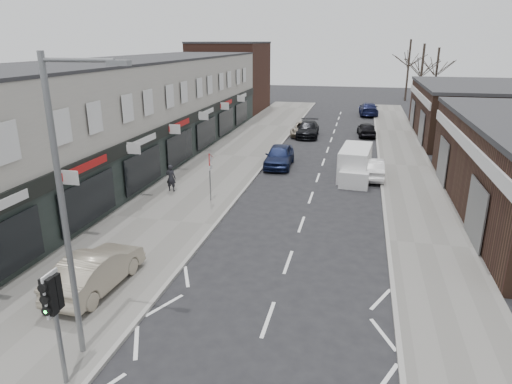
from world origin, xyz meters
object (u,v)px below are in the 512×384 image
Objects in this scene: parked_car_right_b at (367,129)px; traffic_light at (53,303)px; street_lamp at (68,199)px; warning_sign at (210,163)px; parked_car_right_c at (369,109)px; white_van at (355,164)px; parked_car_left_a at (279,156)px; parked_car_left_b at (308,129)px; parked_car_left_c at (304,129)px; pedestrian at (171,178)px; parked_car_right_a at (372,168)px; sedan_on_pavement at (96,270)px.

traffic_light is at bearing 72.83° from parked_car_right_b.
warning_sign is at bearing 92.84° from street_lamp.
parked_car_right_c is at bearing 80.76° from traffic_light.
white_van is 1.16× the size of parked_car_left_a.
parked_car_left_b is 1.03× the size of parked_car_left_c.
pedestrian is 12.55m from parked_car_right_a.
parked_car_left_b is 1.24× the size of parked_car_right_b.
parked_car_left_b is at bearing 114.49° from white_van.
warning_sign is at bearing 63.12° from parked_car_right_b.
white_van is at bearing 7.78° from parked_car_right_a.
white_van is 5.42m from parked_car_left_a.
parked_car_right_a is (5.50, -12.25, -0.03)m from parked_car_left_b.
warning_sign reaches higher than parked_car_right_c.
parked_car_right_a is at bearing -63.79° from parked_car_left_c.
parked_car_right_c reaches higher than parked_car_right_b.
parked_car_left_a is (4.99, 7.12, -0.15)m from pedestrian.
street_lamp is 13.04m from warning_sign.
street_lamp is 1.77× the size of parked_car_left_c.
parked_car_right_c is at bearing -110.12° from pedestrian.
street_lamp reaches higher than pedestrian.
parked_car_right_a is at bearing 86.26° from parked_car_right_b.
white_van reaches higher than parked_car_right_b.
pedestrian is 0.35× the size of parked_car_left_a.
parked_car_right_a is (11.20, 5.65, -0.25)m from pedestrian.
parked_car_right_b is at bearing 91.67° from white_van.
parked_car_right_c is at bearing -99.63° from sedan_on_pavement.
sedan_on_pavement is at bearing 117.10° from street_lamp.
warning_sign is 19.57m from parked_car_left_c.
pedestrian is at bearing 25.15° from parked_car_right_a.
parked_car_left_c is at bearing 64.30° from parked_car_right_c.
white_van is 13.20m from parked_car_left_b.
parked_car_right_a is at bearing 38.30° from warning_sign.
parked_car_left_b is (0.70, 10.78, -0.07)m from parked_car_left_a.
parked_car_right_c is at bearing 66.02° from parked_car_left_b.
white_van is 1.12× the size of parked_car_left_c.
traffic_light reaches higher than parked_car_right_b.
sedan_on_pavement is 31.35m from parked_car_right_b.
parked_car_right_a is (9.44, 16.34, -0.16)m from sedan_on_pavement.
white_van is at bearing -19.59° from parked_car_left_a.
parked_car_right_a is (5.87, -12.65, 0.02)m from parked_car_left_c.
parked_car_left_a is at bearing -125.93° from pedestrian.
sedan_on_pavement is at bearing -102.18° from parked_car_left_a.
traffic_light is 0.66× the size of parked_car_left_b.
street_lamp is at bearing -104.59° from white_van.
parked_car_left_c is at bearing 129.76° from parked_car_left_b.
traffic_light is at bearing 78.19° from parked_car_right_c.
parked_car_right_b is (9.14, 29.99, -0.17)m from sedan_on_pavement.
parked_car_left_a reaches higher than parked_car_right_a.
traffic_light is 1.15× the size of warning_sign.
warning_sign is at bearing 158.34° from pedestrian.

